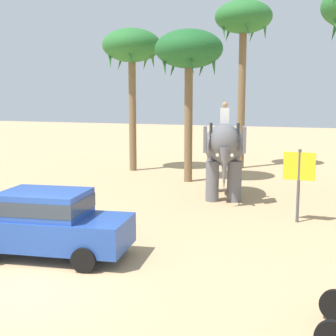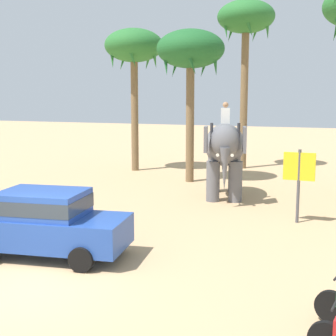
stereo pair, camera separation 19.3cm
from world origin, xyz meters
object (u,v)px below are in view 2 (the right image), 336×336
at_px(signboard_yellow, 299,171).
at_px(car_sedan_foreground, 46,221).
at_px(palm_tree_behind_elephant, 134,49).
at_px(elephant_with_mahout, 225,149).
at_px(palm_tree_leaning_seaward, 190,53).
at_px(palm_tree_near_hut, 246,23).

bearing_deg(signboard_yellow, car_sedan_foreground, -133.66).
xyz_separation_m(car_sedan_foreground, palm_tree_behind_elephant, (-4.35, 13.76, 5.74)).
bearing_deg(signboard_yellow, palm_tree_behind_elephant, 141.11).
height_order(elephant_with_mahout, palm_tree_leaning_seaward, palm_tree_leaning_seaward).
distance_m(elephant_with_mahout, palm_tree_behind_elephant, 9.63).
distance_m(palm_tree_behind_elephant, palm_tree_leaning_seaward, 4.64).
xyz_separation_m(palm_tree_near_hut, signboard_yellow, (4.48, -11.12, -6.51)).
relative_size(elephant_with_mahout, signboard_yellow, 1.67).
distance_m(car_sedan_foreground, palm_tree_near_hut, 18.43).
height_order(elephant_with_mahout, signboard_yellow, elephant_with_mahout).
height_order(elephant_with_mahout, palm_tree_near_hut, palm_tree_near_hut).
bearing_deg(car_sedan_foreground, palm_tree_leaning_seaward, 91.44).
xyz_separation_m(palm_tree_behind_elephant, signboard_yellow, (9.88, -7.97, -4.98)).
bearing_deg(palm_tree_leaning_seaward, signboard_yellow, -44.81).
relative_size(car_sedan_foreground, palm_tree_near_hut, 0.46).
bearing_deg(elephant_with_mahout, palm_tree_near_hut, 98.39).
distance_m(palm_tree_near_hut, palm_tree_leaning_seaward, 5.88).
bearing_deg(elephant_with_mahout, car_sedan_foreground, -104.89).
height_order(palm_tree_near_hut, signboard_yellow, palm_tree_near_hut).
bearing_deg(car_sedan_foreground, palm_tree_behind_elephant, 107.56).
relative_size(palm_tree_near_hut, signboard_yellow, 3.93).
relative_size(car_sedan_foreground, palm_tree_leaning_seaward, 0.60).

